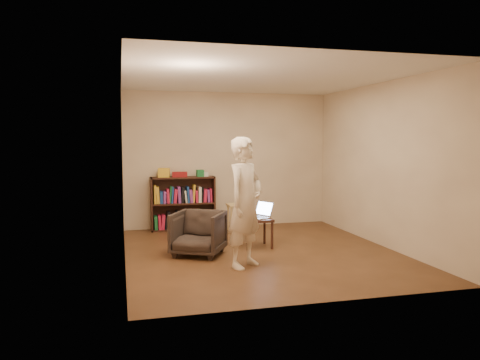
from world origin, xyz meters
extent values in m
plane|color=#462916|center=(0.00, 0.00, 0.00)|extent=(4.50, 4.50, 0.00)
plane|color=white|center=(0.00, 0.00, 2.60)|extent=(4.50, 4.50, 0.00)
plane|color=beige|center=(0.00, 2.25, 1.30)|extent=(4.00, 0.00, 4.00)
plane|color=beige|center=(-2.00, 0.00, 1.30)|extent=(0.00, 4.50, 4.50)
plane|color=beige|center=(2.00, 0.00, 1.30)|extent=(0.00, 4.50, 4.50)
cube|color=black|center=(-1.50, 2.08, 0.50)|extent=(0.03, 0.30, 1.00)
cube|color=black|center=(-0.33, 2.08, 0.50)|extent=(0.03, 0.30, 1.00)
cube|color=black|center=(-0.91, 2.22, 0.50)|extent=(1.20, 0.02, 1.00)
cube|color=black|center=(-0.91, 2.08, 0.01)|extent=(1.20, 0.30, 0.03)
cube|color=black|center=(-0.91, 2.08, 0.50)|extent=(1.14, 0.30, 0.03)
cube|color=black|center=(-0.91, 2.08, 0.98)|extent=(1.20, 0.30, 0.03)
cube|color=yellow|center=(-1.26, 2.07, 1.08)|extent=(0.23, 0.19, 0.17)
cube|color=maroon|center=(-0.97, 2.07, 1.05)|extent=(0.30, 0.23, 0.09)
cube|color=#1C6A33|center=(-0.58, 2.06, 1.06)|extent=(0.13, 0.13, 0.13)
cube|color=silver|center=(-0.48, 2.08, 1.04)|extent=(0.11, 0.11, 0.08)
cube|color=tan|center=(0.04, 1.70, 0.49)|extent=(0.35, 0.35, 0.04)
cylinder|color=tan|center=(-0.10, 1.56, 0.23)|extent=(0.03, 0.03, 0.47)
cylinder|color=tan|center=(0.18, 1.56, 0.23)|extent=(0.03, 0.03, 0.47)
cylinder|color=tan|center=(-0.10, 1.83, 0.23)|extent=(0.03, 0.03, 0.47)
cylinder|color=tan|center=(0.18, 1.83, 0.23)|extent=(0.03, 0.03, 0.47)
imported|color=#2C241D|center=(-0.95, 0.07, 0.33)|extent=(0.95, 0.96, 0.65)
cube|color=black|center=(0.02, 0.35, 0.44)|extent=(0.45, 0.45, 0.04)
cylinder|color=black|center=(-0.17, 0.16, 0.21)|extent=(0.04, 0.04, 0.42)
cylinder|color=black|center=(0.22, 0.16, 0.21)|extent=(0.04, 0.04, 0.42)
cylinder|color=black|center=(-0.17, 0.55, 0.21)|extent=(0.04, 0.04, 0.42)
cylinder|color=black|center=(0.22, 0.55, 0.21)|extent=(0.04, 0.04, 0.42)
cube|color=#B6B7BC|center=(0.04, 0.37, 0.47)|extent=(0.38, 0.43, 0.02)
cube|color=black|center=(0.04, 0.37, 0.48)|extent=(0.26, 0.33, 0.00)
cube|color=#B6B7BC|center=(0.19, 0.45, 0.60)|extent=(0.25, 0.35, 0.24)
cube|color=#B6CDFF|center=(0.19, 0.45, 0.60)|extent=(0.21, 0.31, 0.19)
imported|color=beige|center=(-0.44, -0.70, 0.87)|extent=(0.75, 0.73, 1.73)
camera|label=1|loc=(-2.04, -6.64, 1.70)|focal=35.00mm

